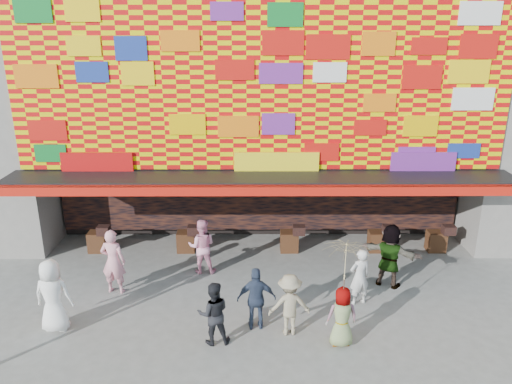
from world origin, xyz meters
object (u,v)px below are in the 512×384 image
ped_b (113,261)px  ped_e (257,299)px  ped_h (360,277)px  parasol (345,262)px  ped_g (342,317)px  ped_a (53,296)px  ped_f (390,256)px  ped_d (290,305)px  ped_i (202,246)px  ped_c (213,313)px

ped_b → ped_e: (4.07, -1.82, -0.13)m
ped_h → parasol: size_ratio=0.84×
ped_e → ped_g: ped_e is taller
ped_b → ped_e: size_ratio=1.15×
ped_a → ped_e: size_ratio=1.14×
ped_h → parasol: 2.45m
ped_f → ped_g: bearing=86.9°
ped_a → ped_g: 7.13m
ped_d → ped_g: (1.22, -0.46, -0.05)m
ped_f → parasol: (-1.86, -2.87, 1.24)m
ped_b → ped_i: (2.40, 1.21, -0.09)m
ped_b → ped_g: size_ratio=1.27×
ped_e → ped_b: bearing=-26.7°
ped_d → ped_e: size_ratio=0.96×
ped_h → ped_a: bearing=-10.4°
ped_g → ped_b: bearing=-25.2°
ped_d → ped_b: bearing=-28.3°
ped_a → ped_e: 5.07m
ped_a → ped_g: size_ratio=1.26×
ped_c → ped_h: bearing=-162.5°
ped_c → ped_g: (3.06, -0.09, -0.04)m
ped_d → ped_g: size_ratio=1.06×
ped_c → ped_h: (3.85, 1.77, 0.01)m
ped_c → parasol: size_ratio=0.82×
ped_h → ped_f: bearing=-156.0°
ped_c → parasol: 3.37m
ped_c → ped_f: (4.93, 2.77, 0.16)m
ped_b → ped_d: ped_b is taller
ped_d → ped_g: 1.30m
ped_b → ped_c: size_ratio=1.20×
ped_e → ped_h: bearing=-160.2°
ped_e → ped_h: size_ratio=1.03×
ped_d → ped_h: 2.45m
ped_a → ped_i: ped_a is taller
ped_a → ped_f: bearing=-163.3°
ped_b → ped_a: bearing=68.6°
ped_f → ped_h: bearing=73.0°
ped_a → ped_c: bearing=174.8°
ped_c → ped_h: 4.24m
ped_i → ped_g: bearing=134.5°
ped_a → ped_c: ped_a is taller
ped_f → ped_i: (-5.56, 0.86, -0.09)m
ped_f → ped_e: bearing=59.0°
ped_c → ped_d: ped_d is taller
ped_a → parasol: 7.24m
ped_i → parasol: 5.42m
ped_d → ped_e: ped_e is taller
ped_f → ped_h: 1.48m
ped_c → ped_h: ped_h is taller
ped_d → ped_f: 3.91m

